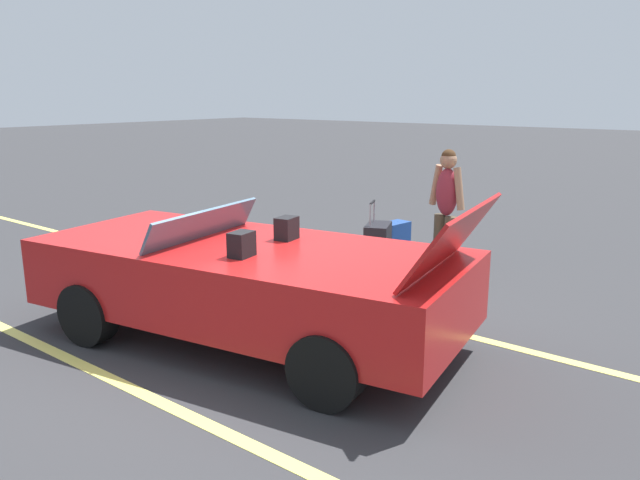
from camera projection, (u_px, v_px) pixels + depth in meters
name	position (u px, v px, depth m)	size (l,w,h in m)	color
ground_plane	(250.00, 339.00, 5.97)	(80.00, 80.00, 0.00)	#333335
lot_line_near	(334.00, 302.00, 7.02)	(18.00, 0.12, 0.01)	#EAE066
lot_line_mid	(134.00, 390.00, 4.95)	(18.00, 0.12, 0.01)	#EAE066
convertible_car	(231.00, 278.00, 5.92)	(4.43, 2.40, 1.49)	red
suitcase_large_black	(378.00, 253.00, 7.72)	(0.45, 0.55, 1.03)	black
suitcase_medium_bright	(395.00, 245.00, 8.41)	(0.29, 0.43, 0.62)	#1E479E
traveler_person	(446.00, 207.00, 7.72)	(0.60, 0.32, 1.65)	#4C3F2D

